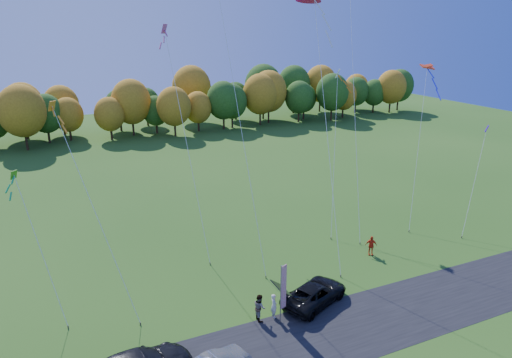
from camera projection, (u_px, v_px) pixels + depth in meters
name	position (u px, v px, depth m)	size (l,w,h in m)	color
ground	(292.00, 301.00, 31.26)	(160.00, 160.00, 0.00)	#244D14
asphalt_strip	(323.00, 335.00, 27.79)	(90.00, 6.00, 0.01)	black
tree_line	(140.00, 136.00, 78.85)	(116.00, 12.00, 10.00)	#1E4711
black_suv	(315.00, 293.00, 30.87)	(2.38, 5.17, 1.44)	black
person_tailgate_a	(274.00, 305.00, 29.33)	(0.60, 0.39, 1.65)	silver
person_tailgate_b	(260.00, 307.00, 29.03)	(0.87, 0.68, 1.79)	gray
person_east	(371.00, 245.00, 37.36)	(0.98, 0.41, 1.67)	red
feather_flag	(283.00, 287.00, 28.42)	(0.51, 0.24, 4.03)	#999999
kite_delta_blue	(233.00, 79.00, 33.32)	(2.98, 9.73, 27.50)	#4C3F33
kite_parafoil_orange	(353.00, 76.00, 42.05)	(7.86, 13.98, 27.55)	#4C3F33
kite_delta_red	(327.00, 125.00, 35.66)	(3.97, 10.68, 21.69)	#4C3F33
kite_parafoil_rainbow	(419.00, 145.00, 43.16)	(7.38, 6.56, 14.75)	#4C3F33
kite_diamond_yellow	(97.00, 216.00, 28.14)	(3.87, 5.63, 13.92)	#4C3F33
kite_diamond_green	(40.00, 250.00, 28.31)	(2.37, 4.53, 9.71)	#4C3F33
kite_diamond_white	(335.00, 152.00, 41.95)	(5.10, 7.55, 14.44)	#4C3F33
kite_diamond_pink	(187.00, 145.00, 35.80)	(1.65, 7.16, 18.45)	#4C3F33
kite_diamond_blue_low	(475.00, 182.00, 41.22)	(5.09, 3.43, 9.60)	#4C3F33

